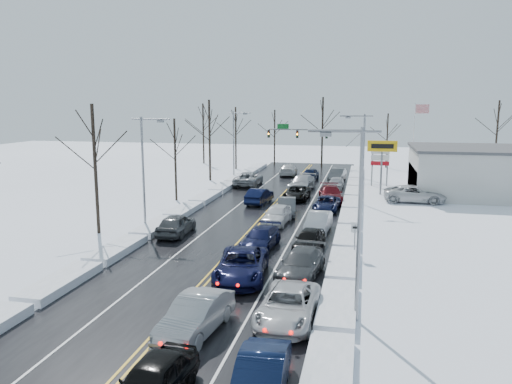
% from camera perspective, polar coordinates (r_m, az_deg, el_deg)
% --- Properties ---
extents(ground, '(160.00, 160.00, 0.00)m').
position_cam_1_polar(ground, '(42.49, 0.27, -3.54)').
color(ground, white).
rests_on(ground, ground).
extents(road_surface, '(14.00, 84.00, 0.01)m').
position_cam_1_polar(road_surface, '(44.39, 0.81, -2.94)').
color(road_surface, black).
rests_on(road_surface, ground).
extents(snow_bank_left, '(1.80, 72.00, 0.51)m').
position_cam_1_polar(snow_bank_left, '(46.47, -8.42, -2.46)').
color(snow_bank_left, white).
rests_on(snow_bank_left, ground).
extents(snow_bank_right, '(1.80, 72.00, 0.51)m').
position_cam_1_polar(snow_bank_right, '(43.56, 10.67, -3.37)').
color(snow_bank_right, white).
rests_on(snow_bank_right, ground).
extents(traffic_signal_mast, '(13.28, 0.39, 8.00)m').
position_cam_1_polar(traffic_signal_mast, '(68.72, 8.02, 6.20)').
color(traffic_signal_mast, slate).
rests_on(traffic_signal_mast, ground).
extents(tires_plus_sign, '(3.20, 0.34, 6.00)m').
position_cam_1_polar(tires_plus_sign, '(56.64, 14.22, 4.69)').
color(tires_plus_sign, slate).
rests_on(tires_plus_sign, ground).
extents(used_vehicles_sign, '(2.20, 0.22, 4.65)m').
position_cam_1_polar(used_vehicles_sign, '(62.77, 13.99, 3.67)').
color(used_vehicles_sign, slate).
rests_on(used_vehicles_sign, ground).
extents(speed_limit_sign, '(0.55, 0.09, 2.35)m').
position_cam_1_polar(speed_limit_sign, '(33.45, 11.25, -4.61)').
color(speed_limit_sign, slate).
rests_on(speed_limit_sign, ground).
extents(flagpole, '(1.87, 1.20, 10.00)m').
position_cam_1_polar(flagpole, '(70.81, 17.71, 6.30)').
color(flagpole, silver).
rests_on(flagpole, ground).
extents(dealership_building, '(20.40, 12.40, 5.30)m').
position_cam_1_polar(dealership_building, '(60.82, 26.86, 2.05)').
color(dealership_building, beige).
rests_on(dealership_building, ground).
extents(streetlight_se, '(3.20, 0.25, 9.00)m').
position_cam_1_polar(streetlight_se, '(22.88, 11.28, -1.95)').
color(streetlight_se, slate).
rests_on(streetlight_se, ground).
extents(streetlight_ne, '(3.20, 0.25, 9.00)m').
position_cam_1_polar(streetlight_ne, '(50.61, 11.94, 4.54)').
color(streetlight_ne, slate).
rests_on(streetlight_ne, ground).
extents(streetlight_sw, '(3.20, 0.25, 9.00)m').
position_cam_1_polar(streetlight_sw, '(40.40, -12.54, 3.17)').
color(streetlight_sw, slate).
rests_on(streetlight_sw, ground).
extents(streetlight_nw, '(3.20, 0.25, 9.00)m').
position_cam_1_polar(streetlight_nw, '(66.74, -2.41, 6.04)').
color(streetlight_nw, slate).
rests_on(streetlight_nw, ground).
extents(tree_left_b, '(4.00, 4.00, 10.00)m').
position_cam_1_polar(tree_left_b, '(39.95, -18.03, 5.26)').
color(tree_left_b, '#2D231C').
rests_on(tree_left_b, ground).
extents(tree_left_c, '(3.40, 3.40, 8.50)m').
position_cam_1_polar(tree_left_c, '(52.18, -9.25, 5.48)').
color(tree_left_c, '#2D231C').
rests_on(tree_left_c, ground).
extents(tree_left_d, '(4.20, 4.20, 10.50)m').
position_cam_1_polar(tree_left_d, '(65.51, -5.35, 7.70)').
color(tree_left_d, '#2D231C').
rests_on(tree_left_d, ground).
extents(tree_left_e, '(3.80, 3.80, 9.50)m').
position_cam_1_polar(tree_left_e, '(76.95, -2.33, 7.56)').
color(tree_left_e, '#2D231C').
rests_on(tree_left_e, ground).
extents(tree_far_a, '(4.00, 4.00, 10.00)m').
position_cam_1_polar(tree_far_a, '(84.73, -6.06, 7.98)').
color(tree_far_a, '#2D231C').
rests_on(tree_far_a, ground).
extents(tree_far_b, '(3.60, 3.60, 9.00)m').
position_cam_1_polar(tree_far_b, '(82.77, 2.15, 7.50)').
color(tree_far_b, '#2D231C').
rests_on(tree_far_b, ground).
extents(tree_far_c, '(4.40, 4.40, 11.00)m').
position_cam_1_polar(tree_far_c, '(79.70, 7.63, 8.32)').
color(tree_far_c, '#2D231C').
rests_on(tree_far_c, ground).
extents(tree_far_d, '(3.40, 3.40, 8.50)m').
position_cam_1_polar(tree_far_d, '(81.06, 14.80, 6.87)').
color(tree_far_d, '#2D231C').
rests_on(tree_far_d, ground).
extents(tree_far_e, '(4.20, 4.20, 10.50)m').
position_cam_1_polar(tree_far_e, '(83.71, 25.92, 7.25)').
color(tree_far_e, '#2D231C').
rests_on(tree_far_e, ground).
extents(queued_car_1, '(2.37, 5.24, 1.67)m').
position_cam_1_polar(queued_car_1, '(23.04, -6.86, -15.73)').
color(queued_car_1, gray).
rests_on(queued_car_1, ground).
extents(queued_car_2, '(3.45, 6.30, 1.67)m').
position_cam_1_polar(queued_car_2, '(29.32, -1.66, -9.87)').
color(queued_car_2, black).
rests_on(queued_car_2, ground).
extents(queued_car_3, '(2.44, 5.06, 1.42)m').
position_cam_1_polar(queued_car_3, '(35.22, 0.53, -6.42)').
color(queued_car_3, black).
rests_on(queued_car_3, ground).
extents(queued_car_4, '(2.25, 4.87, 1.62)m').
position_cam_1_polar(queued_car_4, '(42.17, 2.40, -3.65)').
color(queued_car_4, white).
rests_on(queued_car_4, ground).
extents(queued_car_5, '(2.22, 4.81, 1.53)m').
position_cam_1_polar(queued_car_5, '(45.62, 3.53, -2.60)').
color(queued_car_5, '#45474A').
rests_on(queued_car_5, ground).
extents(queued_car_6, '(2.55, 5.22, 1.43)m').
position_cam_1_polar(queued_car_6, '(52.82, 4.66, -0.87)').
color(queued_car_6, black).
rests_on(queued_car_6, ground).
extents(queued_car_7, '(3.08, 6.14, 1.71)m').
position_cam_1_polar(queued_car_7, '(58.77, 5.26, 0.24)').
color(queued_car_7, '#9EA0A5').
rests_on(queued_car_7, ground).
extents(queued_car_8, '(2.34, 4.82, 1.58)m').
position_cam_1_polar(queued_car_8, '(66.10, 6.16, 1.32)').
color(queued_car_8, black).
rests_on(queued_car_8, ground).
extents(queued_car_10, '(2.70, 5.57, 1.53)m').
position_cam_1_polar(queued_car_10, '(24.11, 3.64, -14.45)').
color(queued_car_10, silver).
rests_on(queued_car_10, ground).
extents(queued_car_11, '(2.74, 5.55, 1.55)m').
position_cam_1_polar(queued_car_11, '(29.73, 5.12, -9.62)').
color(queued_car_11, '#3D3F41').
rests_on(queued_car_11, ground).
extents(queued_car_12, '(2.21, 4.46, 1.46)m').
position_cam_1_polar(queued_car_12, '(35.09, 6.06, -6.54)').
color(queued_car_12, black).
rests_on(queued_car_12, ground).
extents(queued_car_13, '(1.95, 4.89, 1.58)m').
position_cam_1_polar(queued_car_13, '(39.80, 7.12, -4.56)').
color(queued_car_13, '#A5A7AD').
rests_on(queued_car_13, ground).
extents(queued_car_14, '(2.48, 4.97, 1.35)m').
position_cam_1_polar(queued_car_14, '(47.78, 8.06, -2.11)').
color(queued_car_14, black).
rests_on(queued_car_14, ground).
extents(queued_car_15, '(3.01, 5.91, 1.64)m').
position_cam_1_polar(queued_car_15, '(52.08, 8.49, -1.11)').
color(queued_car_15, '#4C0A10').
rests_on(queued_car_15, ground).
extents(queued_car_16, '(1.96, 4.42, 1.48)m').
position_cam_1_polar(queued_car_16, '(59.80, 9.08, 0.32)').
color(queued_car_16, '#9D9FA4').
rests_on(queued_car_16, ground).
extents(queued_car_17, '(2.28, 5.13, 1.64)m').
position_cam_1_polar(queued_car_17, '(65.93, 9.24, 1.22)').
color(queued_car_17, '#46494C').
rests_on(queued_car_17, ground).
extents(oncoming_car_0, '(2.20, 4.91, 1.56)m').
position_cam_1_polar(oncoming_car_0, '(50.63, 0.39, -1.32)').
color(oncoming_car_0, black).
rests_on(oncoming_car_0, ground).
extents(oncoming_car_1, '(2.85, 6.12, 1.70)m').
position_cam_1_polar(oncoming_car_1, '(61.68, -0.86, 0.74)').
color(oncoming_car_1, gray).
rests_on(oncoming_car_1, ground).
extents(oncoming_car_2, '(2.44, 5.56, 1.59)m').
position_cam_1_polar(oncoming_car_2, '(70.71, 3.73, 1.92)').
color(oncoming_car_2, silver).
rests_on(oncoming_car_2, ground).
extents(oncoming_car_3, '(2.07, 4.94, 1.67)m').
position_cam_1_polar(oncoming_car_3, '(39.13, -9.07, -4.86)').
color(oncoming_car_3, '#414447').
rests_on(oncoming_car_3, ground).
extents(parked_car_0, '(6.26, 3.00, 1.72)m').
position_cam_1_polar(parked_car_0, '(53.80, 17.64, -1.12)').
color(parked_car_0, silver).
rests_on(parked_car_0, ground).
extents(parked_car_1, '(2.08, 5.03, 1.45)m').
position_cam_1_polar(parked_car_1, '(57.85, 20.50, -0.52)').
color(parked_car_1, black).
rests_on(parked_car_1, ground).
extents(parked_car_2, '(1.81, 4.30, 1.45)m').
position_cam_1_polar(parked_car_2, '(63.35, 17.96, 0.50)').
color(parked_car_2, black).
rests_on(parked_car_2, ground).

